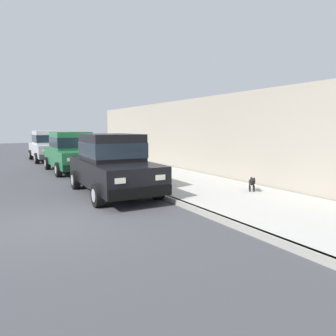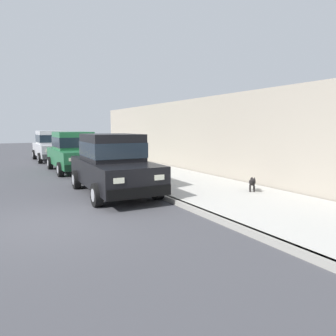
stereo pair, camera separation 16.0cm
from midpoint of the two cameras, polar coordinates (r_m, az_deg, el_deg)
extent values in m
plane|color=#424247|center=(7.55, -19.51, -9.27)|extent=(80.00, 80.00, 0.00)
cube|color=gray|center=(8.63, 2.00, -6.26)|extent=(0.16, 64.00, 0.14)
cube|color=#B7B5AD|center=(9.67, 11.17, -4.90)|extent=(3.60, 64.00, 0.14)
cube|color=black|center=(10.02, -9.68, -0.77)|extent=(1.95, 4.56, 0.76)
cube|color=black|center=(10.03, -9.95, 3.83)|extent=(1.66, 2.15, 0.84)
cube|color=#19232D|center=(10.03, -9.94, 3.47)|extent=(1.69, 2.19, 0.46)
cube|color=black|center=(8.02, -4.79, -4.48)|extent=(1.77, 0.26, 0.28)
cube|color=black|center=(12.14, -12.84, -0.56)|extent=(1.77, 0.26, 0.28)
cylinder|color=black|center=(9.13, -1.52, -3.89)|extent=(0.24, 0.65, 0.64)
cylinder|color=#9E9EA3|center=(9.13, -1.52, -3.89)|extent=(0.25, 0.36, 0.35)
cylinder|color=black|center=(8.52, -12.51, -4.90)|extent=(0.24, 0.65, 0.64)
cylinder|color=#9E9EA3|center=(8.52, -12.51, -4.90)|extent=(0.25, 0.36, 0.35)
cylinder|color=black|center=(11.67, -7.53, -1.45)|extent=(0.24, 0.65, 0.64)
cylinder|color=#9E9EA3|center=(11.67, -7.53, -1.45)|extent=(0.25, 0.36, 0.35)
cylinder|color=black|center=(11.19, -16.23, -2.07)|extent=(0.24, 0.65, 0.64)
cylinder|color=#9E9EA3|center=(11.19, -16.23, -2.07)|extent=(0.25, 0.36, 0.35)
cube|color=#EAEACC|center=(8.16, -1.12, -1.73)|extent=(0.28, 0.09, 0.14)
cube|color=#EAEACC|center=(7.73, -8.56, -2.32)|extent=(0.28, 0.09, 0.14)
cube|color=#23663D|center=(15.62, -16.76, 1.95)|extent=(1.81, 4.50, 0.76)
cube|color=#23663D|center=(15.66, -16.95, 4.90)|extent=(1.59, 2.10, 0.84)
cube|color=#19232D|center=(15.67, -16.94, 4.67)|extent=(1.62, 2.14, 0.46)
cube|color=black|center=(13.52, -14.66, 0.19)|extent=(1.76, 0.20, 0.28)
cube|color=black|center=(17.79, -18.29, 1.75)|extent=(1.76, 0.20, 0.28)
cylinder|color=black|center=(14.55, -12.03, 0.22)|extent=(0.22, 0.64, 0.64)
cylinder|color=#9E9EA3|center=(14.55, -12.03, 0.22)|extent=(0.24, 0.35, 0.35)
cylinder|color=black|center=(14.12, -19.01, -0.24)|extent=(0.22, 0.64, 0.64)
cylinder|color=#9E9EA3|center=(14.12, -19.01, -0.24)|extent=(0.24, 0.35, 0.35)
cylinder|color=black|center=(17.22, -14.82, 1.24)|extent=(0.22, 0.64, 0.64)
cylinder|color=#9E9EA3|center=(17.22, -14.82, 1.24)|extent=(0.24, 0.35, 0.35)
cylinder|color=black|center=(16.86, -20.74, 0.87)|extent=(0.22, 0.64, 0.64)
cylinder|color=#9E9EA3|center=(16.86, -20.74, 0.87)|extent=(0.24, 0.35, 0.35)
cube|color=#EAEACC|center=(13.60, -12.41, 1.80)|extent=(0.28, 0.08, 0.14)
cube|color=#EAEACC|center=(13.32, -17.00, 1.53)|extent=(0.28, 0.08, 0.14)
cube|color=#BCBCC1|center=(21.25, -20.52, 3.18)|extent=(1.82, 4.51, 0.76)
cube|color=#BCBCC1|center=(21.31, -20.67, 5.34)|extent=(1.59, 2.11, 0.84)
cube|color=#19232D|center=(21.31, -20.66, 5.18)|extent=(1.63, 2.15, 0.46)
cube|color=#424243|center=(19.11, -19.42, 2.08)|extent=(1.76, 0.21, 0.28)
cube|color=#424243|center=(23.44, -21.37, 2.91)|extent=(1.76, 0.21, 0.28)
cylinder|color=black|center=(20.08, -17.30, 2.01)|extent=(0.22, 0.64, 0.64)
cylinder|color=#9E9EA3|center=(20.08, -17.30, 2.01)|extent=(0.24, 0.35, 0.35)
cylinder|color=black|center=(19.78, -22.39, 1.70)|extent=(0.22, 0.64, 0.64)
cylinder|color=#9E9EA3|center=(19.78, -22.39, 1.70)|extent=(0.24, 0.35, 0.35)
cylinder|color=black|center=(22.81, -18.81, 2.56)|extent=(0.22, 0.64, 0.64)
cylinder|color=#9E9EA3|center=(22.81, -18.81, 2.56)|extent=(0.24, 0.35, 0.35)
cylinder|color=black|center=(22.54, -23.31, 2.30)|extent=(0.22, 0.64, 0.64)
cylinder|color=#9E9EA3|center=(22.54, -23.31, 2.30)|extent=(0.24, 0.35, 0.35)
cube|color=#EAEACC|center=(19.16, -17.81, 3.22)|extent=(0.28, 0.08, 0.14)
cube|color=#EAEACC|center=(18.96, -21.11, 3.04)|extent=(0.28, 0.08, 0.14)
ellipsoid|color=black|center=(10.03, 15.78, -2.56)|extent=(0.44, 0.46, 0.20)
cylinder|color=black|center=(9.93, 16.12, -3.78)|extent=(0.05, 0.05, 0.18)
cylinder|color=black|center=(9.93, 15.43, -3.76)|extent=(0.05, 0.05, 0.18)
cylinder|color=black|center=(10.20, 16.05, -3.49)|extent=(0.05, 0.05, 0.18)
cylinder|color=black|center=(10.19, 15.37, -3.47)|extent=(0.05, 0.05, 0.18)
sphere|color=black|center=(9.73, 15.88, -2.33)|extent=(0.17, 0.17, 0.17)
ellipsoid|color=black|center=(9.64, 15.90, -2.54)|extent=(0.13, 0.13, 0.06)
cone|color=black|center=(9.73, 16.19, -1.83)|extent=(0.06, 0.06, 0.07)
cone|color=black|center=(9.72, 15.60, -1.82)|extent=(0.06, 0.06, 0.07)
cylinder|color=black|center=(10.27, 15.73, -1.98)|extent=(0.11, 0.11, 0.13)
cylinder|color=red|center=(10.61, -1.86, -3.10)|extent=(0.24, 0.24, 0.06)
cylinder|color=red|center=(10.56, -1.86, -1.48)|extent=(0.17, 0.17, 0.55)
sphere|color=red|center=(10.52, -1.87, 0.22)|extent=(0.15, 0.15, 0.15)
cylinder|color=red|center=(10.50, -2.44, -1.38)|extent=(0.10, 0.07, 0.07)
cylinder|color=red|center=(10.61, -1.29, -1.28)|extent=(0.10, 0.07, 0.07)
cube|color=#9E9384|center=(15.49, 2.88, 5.97)|extent=(0.50, 20.00, 3.42)
camera|label=1|loc=(0.08, -89.53, 0.06)|focal=32.91mm
camera|label=2|loc=(0.08, 90.47, -0.06)|focal=32.91mm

